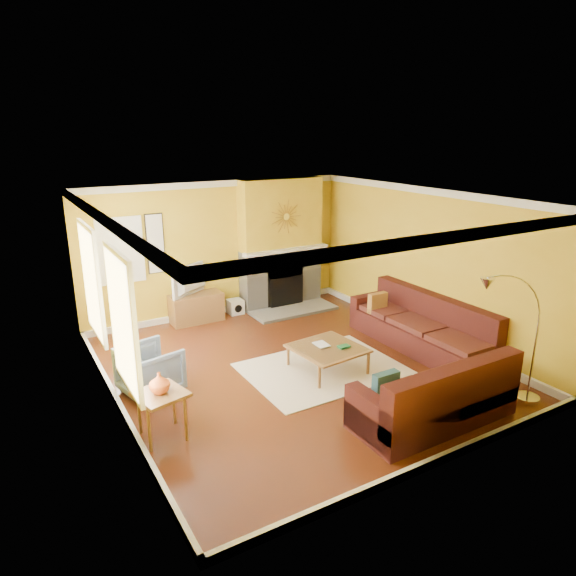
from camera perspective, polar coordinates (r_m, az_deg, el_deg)
floor at (r=8.33m, az=0.69°, el=-8.85°), size 5.50×6.00×0.02m
ceiling at (r=7.54m, az=0.76°, el=10.07°), size 5.50×6.00×0.02m
wall_back at (r=10.43m, az=-7.87°, el=4.32°), size 5.50×0.02×2.70m
wall_front at (r=5.63m, az=16.87°, el=-7.64°), size 5.50×0.02×2.70m
wall_left at (r=6.89m, az=-19.38°, el=-3.28°), size 0.02×6.00×2.70m
wall_right at (r=9.50m, az=15.15°, el=2.60°), size 0.02×6.00×2.70m
baseboard at (r=8.29m, az=0.69°, el=-8.42°), size 5.50×6.00×0.12m
crown_molding at (r=7.55m, az=0.76°, el=9.54°), size 5.50×6.00×0.12m
window_left_near at (r=8.08m, az=-21.08°, el=0.61°), size 0.06×1.22×1.72m
window_left_far at (r=6.29m, az=-18.04°, el=-3.62°), size 0.06×1.22×1.72m
window_back at (r=9.79m, az=-18.11°, el=3.98°), size 0.82×0.06×1.22m
wall_art at (r=9.94m, az=-14.50°, el=4.77°), size 0.34×0.04×1.14m
fireplace at (r=10.83m, az=-0.81°, el=4.95°), size 1.80×0.40×2.70m
mantel at (r=10.64m, az=-0.17°, el=4.19°), size 1.92×0.22×0.08m
hearth at (r=10.73m, az=0.67°, el=-2.50°), size 1.80×0.70×0.06m
sunburst at (r=10.52m, az=-0.20°, el=7.92°), size 0.70×0.04×0.70m
rug at (r=8.26m, az=3.88°, el=-8.97°), size 2.40×1.80×0.02m
sectional_sofa at (r=8.17m, az=11.10°, el=-6.18°), size 3.10×3.70×0.90m
coffee_table at (r=8.17m, az=4.40°, el=-7.82°), size 1.09×1.09×0.40m
media_console at (r=10.28m, az=-10.14°, el=-2.18°), size 1.02×0.46×0.56m
tv at (r=10.11m, az=-10.31°, el=0.91°), size 0.96×0.63×0.59m
subwoofer at (r=10.65m, az=-5.88°, el=-2.06°), size 0.30×0.30×0.30m
armchair at (r=7.69m, az=-15.06°, el=-8.76°), size 0.93×0.91×0.71m
side_table at (r=6.64m, az=-13.81°, el=-13.54°), size 0.67×0.67×0.61m
vase at (r=6.43m, az=-14.09°, el=-10.17°), size 0.30×0.30×0.27m
book at (r=8.08m, az=3.14°, el=-6.44°), size 0.20×0.27×0.03m
arc_lamp at (r=7.33m, az=23.56°, el=-5.68°), size 1.26×0.36×1.95m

